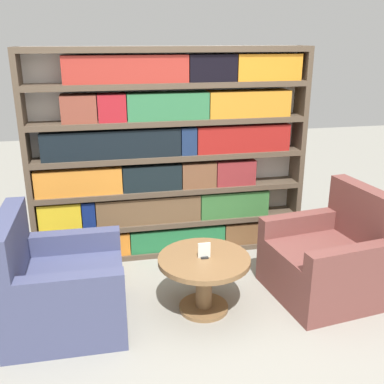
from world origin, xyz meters
name	(u,v)px	position (x,y,z in m)	size (l,w,h in m)	color
ground_plane	(202,333)	(0.00, 0.00, 0.00)	(14.00, 14.00, 0.00)	gray
bookshelf	(168,156)	(-0.02, 1.38, 0.98)	(2.61, 0.30, 1.98)	silver
armchair_left	(60,289)	(-1.00, 0.33, 0.30)	(0.85, 0.83, 0.89)	#42476B
armchair_right	(330,260)	(1.17, 0.33, 0.30)	(0.94, 0.93, 0.89)	brown
coffee_table	(204,272)	(0.08, 0.30, 0.33)	(0.71, 0.71, 0.46)	brown
table_sign	(204,252)	(0.08, 0.30, 0.51)	(0.10, 0.06, 0.12)	black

